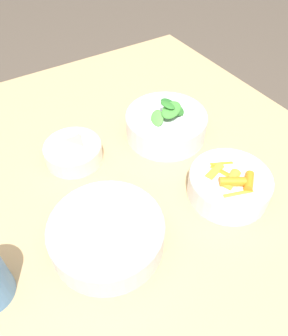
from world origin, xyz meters
name	(u,v)px	position (x,y,z in m)	size (l,w,h in m)	color
ground_plane	(135,317)	(0.00, 0.00, 0.00)	(10.00, 10.00, 0.00)	#4C4238
dining_table	(129,217)	(0.00, 0.00, 0.63)	(0.97, 1.07, 0.74)	tan
bowl_carrots	(229,184)	(-0.16, 0.12, 0.77)	(0.16, 0.16, 0.06)	silver
bowl_greens	(166,124)	(-0.16, -0.09, 0.78)	(0.19, 0.19, 0.10)	silver
bowl_beans_hotdog	(107,234)	(0.10, 0.10, 0.77)	(0.20, 0.20, 0.06)	silver
bowl_cookies	(73,151)	(0.06, -0.13, 0.76)	(0.12, 0.12, 0.05)	silver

